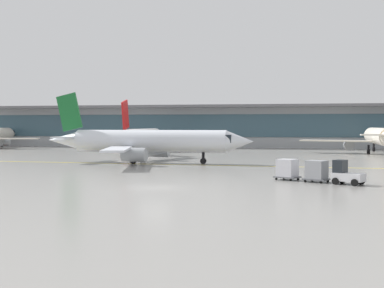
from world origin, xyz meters
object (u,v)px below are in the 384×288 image
Objects in this scene: baggage_tug at (346,174)px; cargo_dolly_lead at (317,170)px; taxiing_regional_jet at (148,141)px; gate_airplane_2 at (380,137)px; gate_airplane_1 at (142,137)px; cargo_dolly_trailing at (287,169)px.

baggage_tug is 1.13× the size of cargo_dolly_lead.
baggage_tug reaches higher than cargo_dolly_lead.
cargo_dolly_lead is at bearing -40.24° from taxiing_regional_jet.
taxiing_regional_jet is at bearing 166.72° from baggage_tug.
taxiing_regional_jet is 31.86m from baggage_tug.
taxiing_regional_jet is 9.85× the size of baggage_tug.
gate_airplane_2 reaches higher than taxiing_regional_jet.
gate_airplane_2 is at bearing -91.35° from gate_airplane_1.
gate_airplane_2 is 51.66m from cargo_dolly_lead.
cargo_dolly_lead is 2.95m from cargo_dolly_trailing.
taxiing_regional_jet is at bearing 132.37° from gate_airplane_2.
gate_airplane_2 is 11.55× the size of cargo_dolly_trailing.
taxiing_regional_jet is at bearing -163.81° from gate_airplane_1.
cargo_dolly_lead is (30.84, -49.77, -1.80)m from gate_airplane_1.
gate_airplane_1 is 43.97m from gate_airplane_2.
gate_airplane_1 is at bearing 148.87° from cargo_dolly_trailing.
baggage_tug reaches higher than cargo_dolly_trailing.
cargo_dolly_lead is 1.00× the size of cargo_dolly_trailing.
gate_airplane_1 is at bearing 150.36° from cargo_dolly_lead.
gate_airplane_2 is at bearing 43.93° from taxiing_regional_jet.
cargo_dolly_trailing is (-2.59, 1.41, 0.00)m from cargo_dolly_lead.
taxiing_regional_jet is 11.15× the size of cargo_dolly_trailing.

